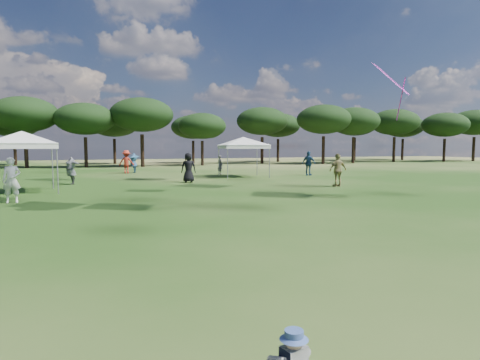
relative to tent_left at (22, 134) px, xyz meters
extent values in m
cylinder|color=black|center=(-3.04, 25.01, -1.14)|extent=(0.40, 0.40, 3.46)
ellipsoid|color=black|center=(-3.04, 25.01, 2.67)|extent=(6.73, 6.73, 3.63)
cylinder|color=black|center=(2.77, 23.83, -1.26)|extent=(0.37, 0.37, 3.21)
ellipsoid|color=black|center=(2.77, 23.83, 2.27)|extent=(6.24, 6.24, 3.36)
cylinder|color=black|center=(8.60, 23.37, -1.09)|extent=(0.41, 0.41, 3.56)
ellipsoid|color=black|center=(8.60, 23.37, 2.82)|extent=(6.91, 6.91, 3.73)
cylinder|color=black|center=(15.54, 23.71, -1.43)|extent=(0.33, 0.33, 2.88)
ellipsoid|color=black|center=(15.54, 23.71, 1.74)|extent=(5.60, 5.60, 3.02)
cylinder|color=black|center=(24.31, 26.17, -1.15)|extent=(0.39, 0.39, 3.44)
ellipsoid|color=black|center=(24.31, 26.17, 2.64)|extent=(6.69, 6.69, 3.60)
cylinder|color=black|center=(31.12, 22.25, -1.10)|extent=(0.40, 0.40, 3.53)
ellipsoid|color=black|center=(31.12, 22.25, 2.79)|extent=(6.86, 6.86, 3.70)
cylinder|color=black|center=(36.00, 22.66, -1.14)|extent=(0.40, 0.40, 3.47)
ellipsoid|color=black|center=(36.00, 22.66, 2.68)|extent=(6.74, 6.74, 3.63)
cylinder|color=black|center=(44.57, 24.65, -1.08)|extent=(0.41, 0.41, 3.57)
ellipsoid|color=black|center=(44.57, 24.65, 2.85)|extent=(6.94, 6.94, 3.74)
cylinder|color=black|center=(51.69, 22.31, -1.19)|extent=(0.38, 0.38, 3.35)
ellipsoid|color=black|center=(51.69, 22.31, 2.50)|extent=(6.51, 6.51, 3.51)
cylinder|color=black|center=(58.19, 22.81, -1.04)|extent=(0.42, 0.42, 3.66)
ellipsoid|color=black|center=(58.19, 22.81, 2.98)|extent=(7.10, 7.10, 3.83)
cylinder|color=black|center=(-5.17, 32.51, -1.31)|extent=(0.36, 0.36, 3.11)
ellipsoid|color=black|center=(-5.17, 32.51, 2.11)|extent=(6.05, 6.05, 3.26)
cylinder|color=black|center=(6.17, 31.72, -1.27)|extent=(0.37, 0.37, 3.20)
ellipsoid|color=black|center=(6.17, 31.72, 2.25)|extent=(6.21, 6.21, 3.35)
cylinder|color=black|center=(16.17, 30.54, -1.37)|extent=(0.34, 0.34, 2.99)
ellipsoid|color=black|center=(16.17, 30.54, 1.92)|extent=(5.81, 5.81, 3.13)
cylinder|color=black|center=(28.97, 30.94, -1.21)|extent=(0.38, 0.38, 3.31)
ellipsoid|color=black|center=(28.97, 30.94, 2.43)|extent=(6.43, 6.43, 3.47)
cylinder|color=black|center=(42.65, 31.32, -1.05)|extent=(0.42, 0.42, 3.64)
ellipsoid|color=black|center=(42.65, 31.32, 2.95)|extent=(7.06, 7.06, 3.81)
cylinder|color=black|center=(51.75, 30.71, -1.14)|extent=(0.40, 0.40, 3.46)
ellipsoid|color=black|center=(51.75, 30.71, 2.67)|extent=(6.72, 6.72, 3.62)
cylinder|color=gray|center=(1.59, -1.17, -1.71)|extent=(0.06, 0.06, 2.32)
cylinder|color=gray|center=(1.17, 1.59, -1.71)|extent=(0.06, 0.06, 2.32)
cube|color=silver|center=(0.00, 0.00, -0.60)|extent=(3.36, 3.36, 0.25)
pyramid|color=silver|center=(0.00, 0.00, 0.13)|extent=(5.95, 5.95, 0.60)
cylinder|color=gray|center=(11.99, 4.30, -1.74)|extent=(0.06, 0.06, 2.26)
cylinder|color=gray|center=(15.02, 3.96, -1.74)|extent=(0.06, 0.06, 2.26)
cylinder|color=gray|center=(12.33, 7.33, -1.74)|extent=(0.06, 0.06, 2.26)
cylinder|color=gray|center=(15.36, 6.99, -1.74)|extent=(0.06, 0.06, 2.26)
cube|color=silver|center=(13.68, 5.64, -0.66)|extent=(3.55, 3.55, 0.25)
pyramid|color=silver|center=(13.68, 5.64, 0.07)|extent=(6.50, 6.50, 0.60)
cube|color=white|center=(4.69, -18.76, -2.57)|extent=(0.26, 0.22, 0.24)
cylinder|color=white|center=(4.82, -18.66, -2.57)|extent=(0.13, 0.24, 0.15)
sphere|color=#E0B293|center=(4.69, -18.76, -2.41)|extent=(0.16, 0.16, 0.16)
cone|color=#5478C4|center=(4.69, -18.76, -2.37)|extent=(0.27, 0.27, 0.03)
cylinder|color=#5478C4|center=(4.69, -18.76, -2.33)|extent=(0.18, 0.18, 0.07)
imported|color=silver|center=(0.07, -3.75, -1.95)|extent=(0.68, 0.46, 1.83)
imported|color=navy|center=(18.95, 5.19, -1.93)|extent=(1.00, 1.17, 1.88)
imported|color=#303035|center=(12.87, 8.73, -2.09)|extent=(0.50, 0.64, 1.56)
imported|color=#998B53|center=(16.05, -2.92, -1.94)|extent=(1.10, 0.48, 1.86)
imported|color=#AB2B1C|center=(5.94, 12.48, -1.91)|extent=(1.41, 1.07, 1.93)
imported|color=black|center=(8.81, 2.56, -1.94)|extent=(1.00, 0.74, 1.86)
imported|color=navy|center=(6.60, 13.27, -2.02)|extent=(1.52, 2.09, 1.70)
imported|color=#515257|center=(2.00, 3.73, -2.05)|extent=(1.22, 2.08, 1.64)
plane|color=#D334BF|center=(15.03, -8.12, 2.22)|extent=(2.46, 2.24, 1.54)
camera|label=1|loc=(2.95, -21.92, -0.60)|focal=30.00mm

